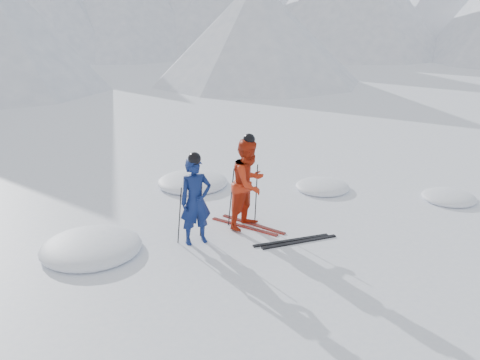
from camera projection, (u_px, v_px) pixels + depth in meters
ground at (309, 219)px, 11.70m from camera, size 160.00×160.00×0.00m
skier_blue at (196, 201)px, 10.27m from camera, size 0.72×0.52×1.83m
skier_red at (249, 184)px, 11.02m from camera, size 1.19×1.07×2.01m
pole_blue_left at (180, 216)px, 10.33m from camera, size 0.12×0.09×1.22m
pole_blue_right at (201, 209)px, 10.69m from camera, size 0.12×0.07×1.22m
pole_red_left at (231, 197)px, 11.18m from camera, size 0.13×0.10×1.33m
pole_red_right at (256, 193)px, 11.40m from camera, size 0.13×0.09×1.33m
ski_worn_left at (244, 227)px, 11.28m from camera, size 0.77×1.59×0.03m
ski_worn_right at (253, 224)px, 11.40m from camera, size 0.66×1.63×0.03m
ski_loose_a at (291, 240)px, 10.60m from camera, size 1.68×0.48×0.03m
ski_loose_b at (300, 242)px, 10.53m from camera, size 1.69×0.42×0.03m
snow_lumps at (212, 209)px, 12.31m from camera, size 10.23×6.13×0.44m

